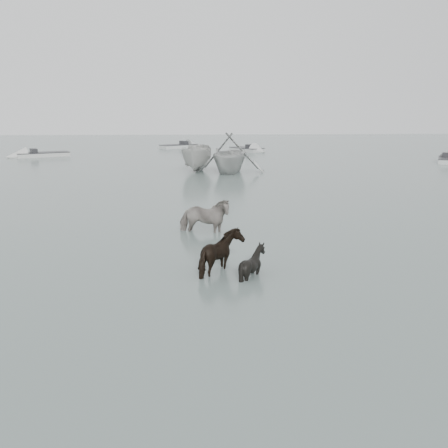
{
  "coord_description": "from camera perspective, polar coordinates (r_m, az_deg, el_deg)",
  "views": [
    {
      "loc": [
        -0.85,
        -13.55,
        4.25
      ],
      "look_at": [
        -0.02,
        0.39,
        1.0
      ],
      "focal_mm": 40.0,
      "sensor_mm": 36.0,
      "label": 1
    }
  ],
  "objects": [
    {
      "name": "boat_small",
      "position": [
        34.92,
        -3.04,
        7.72
      ],
      "size": [
        2.61,
        5.33,
        1.97
      ],
      "primitive_type": "imported",
      "rotation": [
        0.0,
        0.0,
        -0.14
      ],
      "color": "#B4B3AF",
      "rests_on": "ground"
    },
    {
      "name": "rowboat_trail",
      "position": [
        33.83,
        0.73,
        8.29
      ],
      "size": [
        5.77,
        6.31,
        2.82
      ],
      "primitive_type": "imported",
      "rotation": [
        0.0,
        0.0,
        2.9
      ],
      "color": "#ADAFAC",
      "rests_on": "ground"
    },
    {
      "name": "pony_pinto",
      "position": [
        17.29,
        -2.29,
        1.55
      ],
      "size": [
        2.03,
        1.3,
        1.58
      ],
      "primitive_type": "imported",
      "rotation": [
        0.0,
        0.0,
        1.32
      ],
      "color": "black",
      "rests_on": "ground"
    },
    {
      "name": "ground",
      "position": [
        14.23,
        0.18,
        -4.28
      ],
      "size": [
        140.0,
        140.0,
        0.0
      ],
      "primitive_type": "plane",
      "color": "#52615D",
      "rests_on": "ground"
    },
    {
      "name": "pony_dark",
      "position": [
        13.1,
        -0.2,
        -2.79
      ],
      "size": [
        1.33,
        1.48,
        1.33
      ],
      "primitive_type": "imported",
      "rotation": [
        0.0,
        0.0,
        1.41
      ],
      "color": "black",
      "rests_on": "ground"
    },
    {
      "name": "skiff_mid",
      "position": [
        50.8,
        2.62,
        8.71
      ],
      "size": [
        4.31,
        4.98,
        0.75
      ],
      "primitive_type": null,
      "rotation": [
        0.0,
        0.0,
        -0.92
      ],
      "color": "#A2A4A1",
      "rests_on": "ground"
    },
    {
      "name": "skiff_far",
      "position": [
        55.36,
        -5.21,
        9.03
      ],
      "size": [
        5.58,
        4.44,
        0.75
      ],
      "primitive_type": null,
      "rotation": [
        0.0,
        0.0,
        0.58
      ],
      "color": "#B0B3B0",
      "rests_on": "ground"
    },
    {
      "name": "skiff_outer",
      "position": [
        48.05,
        -20.03,
        7.69
      ],
      "size": [
        6.27,
        4.29,
        0.75
      ],
      "primitive_type": null,
      "rotation": [
        0.0,
        0.0,
        3.62
      ],
      "color": "#B3B3AE",
      "rests_on": "ground"
    },
    {
      "name": "pony_black",
      "position": [
        12.93,
        3.27,
        -3.42
      ],
      "size": [
        1.25,
        1.16,
        1.16
      ],
      "primitive_type": "imported",
      "rotation": [
        0.0,
        0.0,
        1.81
      ],
      "color": "black",
      "rests_on": "ground"
    }
  ]
}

